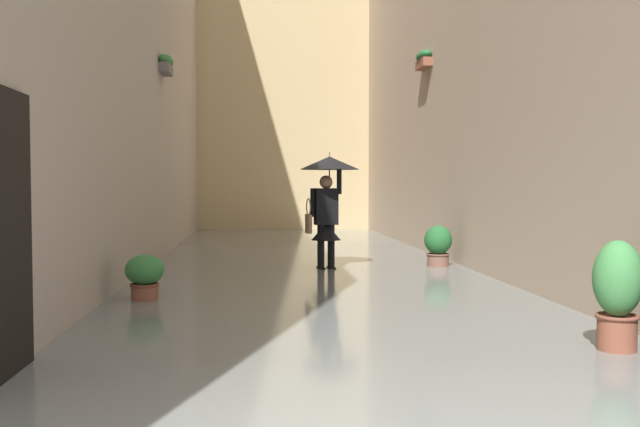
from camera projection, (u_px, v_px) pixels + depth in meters
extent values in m
plane|color=gray|center=(305.00, 268.00, 12.17)|extent=(60.00, 60.00, 0.00)
cube|color=slate|center=(305.00, 266.00, 12.16)|extent=(6.22, 25.06, 0.08)
cube|color=brown|center=(424.00, 64.00, 14.14)|extent=(0.20, 0.70, 0.18)
ellipsoid|color=#23602D|center=(424.00, 56.00, 14.14)|extent=(0.28, 0.76, 0.24)
cube|color=black|center=(1.00, 239.00, 4.88)|extent=(0.08, 1.10, 2.20)
cube|color=#66605B|center=(166.00, 69.00, 13.19)|extent=(0.20, 0.70, 0.18)
ellipsoid|color=#387F3D|center=(166.00, 61.00, 13.18)|extent=(0.28, 0.76, 0.24)
cube|color=tan|center=(283.00, 44.00, 22.29)|extent=(9.02, 1.80, 12.20)
cube|color=black|center=(321.00, 270.00, 11.50)|extent=(0.14, 0.25, 0.10)
cylinder|color=black|center=(321.00, 246.00, 11.48)|extent=(0.14, 0.14, 0.72)
cube|color=black|center=(331.00, 270.00, 11.54)|extent=(0.14, 0.25, 0.10)
cylinder|color=black|center=(331.00, 246.00, 11.53)|extent=(0.14, 0.14, 0.72)
cube|color=black|center=(326.00, 206.00, 11.48)|extent=(0.41, 0.27, 0.62)
cone|color=black|center=(326.00, 232.00, 11.50)|extent=(0.57, 0.57, 0.28)
sphere|color=#8C664C|center=(326.00, 182.00, 11.46)|extent=(0.22, 0.22, 0.22)
cylinder|color=black|center=(339.00, 181.00, 11.51)|extent=(0.10, 0.10, 0.44)
cylinder|color=black|center=(313.00, 203.00, 11.42)|extent=(0.10, 0.10, 0.48)
cylinder|color=black|center=(329.00, 176.00, 11.47)|extent=(0.02, 0.02, 0.43)
cone|color=black|center=(329.00, 163.00, 11.46)|extent=(1.01, 1.01, 0.22)
cylinder|color=black|center=(329.00, 155.00, 11.45)|extent=(0.01, 0.01, 0.08)
cube|color=#8C6B4C|center=(308.00, 224.00, 11.40)|extent=(0.10, 0.29, 0.32)
torus|color=#8C6B4C|center=(308.00, 207.00, 11.39)|extent=(0.06, 0.30, 0.30)
cylinder|color=brown|center=(145.00, 295.00, 8.42)|extent=(0.33, 0.33, 0.26)
torus|color=brown|center=(145.00, 285.00, 8.41)|extent=(0.37, 0.37, 0.04)
ellipsoid|color=#387F3D|center=(145.00, 270.00, 8.40)|extent=(0.48, 0.48, 0.37)
cylinder|color=brown|center=(617.00, 338.00, 5.82)|extent=(0.33, 0.33, 0.37)
torus|color=brown|center=(617.00, 316.00, 5.81)|extent=(0.36, 0.36, 0.04)
ellipsoid|color=#428947|center=(618.00, 278.00, 5.79)|extent=(0.41, 0.41, 0.65)
cylinder|color=brown|center=(438.00, 262.00, 11.85)|extent=(0.37, 0.37, 0.28)
torus|color=brown|center=(438.00, 255.00, 11.85)|extent=(0.41, 0.41, 0.04)
ellipsoid|color=#23602D|center=(438.00, 240.00, 11.84)|extent=(0.48, 0.48, 0.51)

